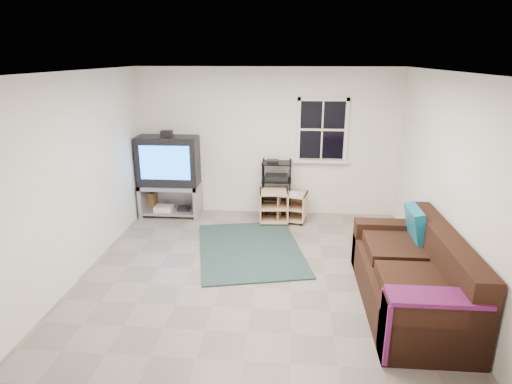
# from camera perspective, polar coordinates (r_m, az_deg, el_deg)

# --- Properties ---
(room) EXTENTS (4.60, 4.62, 4.60)m
(room) POSITION_cam_1_polar(r_m,az_deg,el_deg) (7.56, 8.79, 7.65)
(room) COLOR gray
(room) RESTS_ON ground
(tv_unit) EXTENTS (1.05, 0.53, 1.55)m
(tv_unit) POSITION_cam_1_polar(r_m,az_deg,el_deg) (7.72, -11.52, 2.95)
(tv_unit) COLOR gray
(tv_unit) RESTS_ON ground
(av_rack) EXTENTS (0.52, 0.38, 1.03)m
(av_rack) POSITION_cam_1_polar(r_m,az_deg,el_deg) (7.62, 2.73, -0.04)
(av_rack) COLOR black
(av_rack) RESTS_ON ground
(side_table_left) EXTENTS (0.52, 0.52, 0.57)m
(side_table_left) POSITION_cam_1_polar(r_m,az_deg,el_deg) (7.43, 2.36, -1.70)
(side_table_left) COLOR #D7AD84
(side_table_left) RESTS_ON ground
(side_table_right) EXTENTS (0.54, 0.54, 0.53)m
(side_table_right) POSITION_cam_1_polar(r_m,az_deg,el_deg) (7.49, 4.94, -1.65)
(side_table_right) COLOR #D7AD84
(side_table_right) RESTS_ON ground
(sofa) EXTENTS (0.97, 2.19, 1.00)m
(sofa) POSITION_cam_1_polar(r_m,az_deg,el_deg) (5.27, 20.18, -10.79)
(sofa) COLOR black
(sofa) RESTS_ON ground
(shag_rug) EXTENTS (1.88, 2.30, 0.02)m
(shag_rug) POSITION_cam_1_polar(r_m,az_deg,el_deg) (6.46, -0.79, -7.60)
(shag_rug) COLOR #332416
(shag_rug) RESTS_ON ground
(paper_bag) EXTENTS (0.28, 0.21, 0.36)m
(paper_bag) POSITION_cam_1_polar(r_m,az_deg,el_deg) (8.19, -13.96, -1.26)
(paper_bag) COLOR #976543
(paper_bag) RESTS_ON ground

